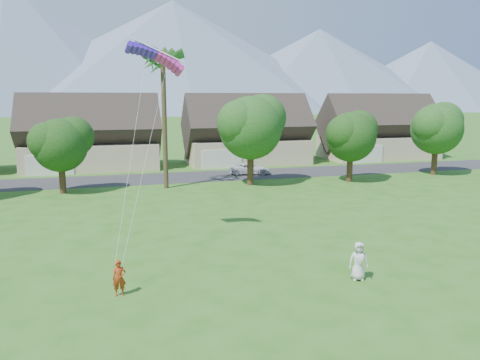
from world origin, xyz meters
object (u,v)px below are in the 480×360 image
object	(u,v)px
parked_car	(249,169)
kite_flyer	(119,278)
parafoil_kite	(156,55)
watcher	(359,261)

from	to	relation	value
parked_car	kite_flyer	bearing A→B (deg)	164.87
parked_car	parafoil_kite	world-z (taller)	parafoil_kite
kite_flyer	parafoil_kite	bearing A→B (deg)	69.08
parafoil_kite	parked_car	bearing A→B (deg)	62.38
watcher	parafoil_kite	xyz separation A→B (m)	(-8.08, 8.23, 9.65)
kite_flyer	parafoil_kite	xyz separation A→B (m)	(2.51, 7.11, 9.77)
parked_car	parafoil_kite	size ratio (longest dim) A/B	1.42
watcher	parked_car	bearing A→B (deg)	98.82
kite_flyer	parafoil_kite	distance (m)	12.34
watcher	parafoil_kite	size ratio (longest dim) A/B	0.57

